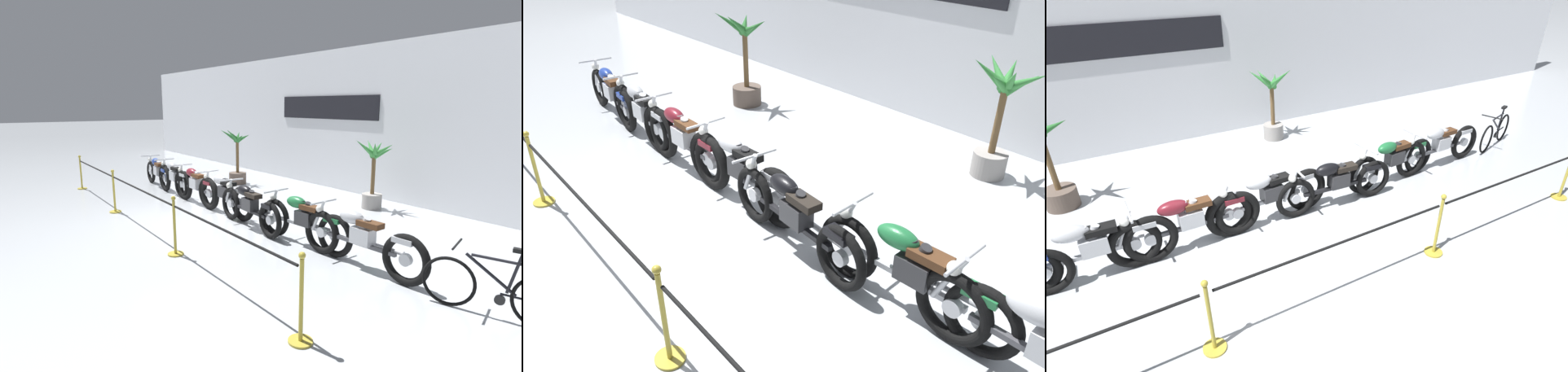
{
  "view_description": "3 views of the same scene",
  "coord_description": "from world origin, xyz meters",
  "views": [
    {
      "loc": [
        8.18,
        -4.15,
        2.58
      ],
      "look_at": [
        1.5,
        0.67,
        0.93
      ],
      "focal_mm": 28.0,
      "sensor_mm": 36.0,
      "label": 1
    },
    {
      "loc": [
        4.97,
        -2.68,
        3.59
      ],
      "look_at": [
        0.8,
        0.77,
        0.55
      ],
      "focal_mm": 35.0,
      "sensor_mm": 36.0,
      "label": 2
    },
    {
      "loc": [
        -2.37,
        -4.74,
        4.01
      ],
      "look_at": [
        0.47,
        0.11,
        0.84
      ],
      "focal_mm": 28.0,
      "sensor_mm": 36.0,
      "label": 3
    }
  ],
  "objects": [
    {
      "name": "stanchion_mid_left",
      "position": [
        -1.68,
        -1.42,
        0.36
      ],
      "size": [
        0.28,
        0.28,
        1.05
      ],
      "color": "gold",
      "rests_on": "ground"
    },
    {
      "name": "potted_palm_right_of_row",
      "position": [
        1.72,
        3.96,
        0.87
      ],
      "size": [
        1.08,
        0.96,
        1.78
      ],
      "color": "gray",
      "rests_on": "ground"
    },
    {
      "name": "potted_palm_left_of_row",
      "position": [
        -3.05,
        2.98,
        0.71
      ],
      "size": [
        1.0,
        0.95,
        1.89
      ],
      "color": "brown",
      "rests_on": "ground"
    },
    {
      "name": "motorcycle_maroon_2",
      "position": [
        -1.37,
        0.59,
        0.48
      ],
      "size": [
        2.38,
        0.62,
        0.97
      ],
      "color": "black",
      "rests_on": "ground"
    },
    {
      "name": "motorcycle_green_5",
      "position": [
        2.77,
        0.7,
        0.48
      ],
      "size": [
        2.27,
        0.62,
        0.95
      ],
      "color": "black",
      "rests_on": "ground"
    },
    {
      "name": "motorcycle_blue_0",
      "position": [
        -4.09,
        0.65,
        0.47
      ],
      "size": [
        2.29,
        0.62,
        0.94
      ],
      "color": "black",
      "rests_on": "ground"
    },
    {
      "name": "stanchion_far_left",
      "position": [
        -1.41,
        -1.42,
        0.74
      ],
      "size": [
        10.35,
        0.28,
        1.05
      ],
      "color": "gold",
      "rests_on": "ground"
    },
    {
      "name": "motorcycle_black_4",
      "position": [
        1.29,
        0.5,
        0.47
      ],
      "size": [
        2.35,
        0.62,
        0.94
      ],
      "color": "black",
      "rests_on": "ground"
    },
    {
      "name": "stanchion_mid_right",
      "position": [
        1.84,
        -1.42,
        0.36
      ],
      "size": [
        0.28,
        0.28,
        1.05
      ],
      "color": "gold",
      "rests_on": "ground"
    },
    {
      "name": "motorcycle_silver_1",
      "position": [
        -2.7,
        0.6,
        0.48
      ],
      "size": [
        2.34,
        0.62,
        0.97
      ],
      "color": "black",
      "rests_on": "ground"
    },
    {
      "name": "ground_plane",
      "position": [
        0.0,
        0.0,
        0.0
      ],
      "size": [
        120.0,
        120.0,
        0.0
      ],
      "primitive_type": "plane",
      "color": "#B2B7BC"
    },
    {
      "name": "back_wall",
      "position": [
        -0.0,
        5.12,
        2.1
      ],
      "size": [
        28.0,
        0.29,
        4.2
      ],
      "color": "white",
      "rests_on": "ground"
    },
    {
      "name": "motorcycle_silver_3",
      "position": [
        0.03,
        0.65,
        0.48
      ],
      "size": [
        2.28,
        0.62,
        0.98
      ],
      "color": "black",
      "rests_on": "ground"
    }
  ]
}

